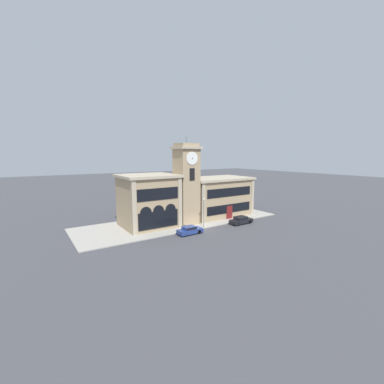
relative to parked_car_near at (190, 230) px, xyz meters
name	(u,v)px	position (x,y,z in m)	size (l,w,h in m)	color
ground_plane	(200,229)	(3.05, 1.25, -0.71)	(300.00, 300.00, 0.00)	#424247
sidewalk_kerb	(181,221)	(3.05, 7.76, -0.64)	(39.97, 13.01, 0.15)	#A39E93
clock_tower	(186,184)	(3.05, 5.80, 6.90)	(4.48, 4.48, 16.30)	tan
town_hall_left_wing	(148,201)	(-3.73, 8.05, 4.08)	(9.86, 9.05, 9.53)	tan
town_hall_right_wing	(217,196)	(12.13, 8.06, 3.43)	(14.50, 9.05, 8.23)	tan
parked_car_near	(190,230)	(0.00, 0.00, 0.00)	(4.32, 1.81, 1.36)	navy
parked_car_mid	(241,220)	(11.61, 0.00, 0.05)	(4.69, 1.94, 1.46)	black
street_lamp	(204,208)	(4.13, 1.74, 2.91)	(0.36, 0.36, 5.22)	#4C4C51
bollard	(184,228)	(0.00, 1.75, -0.05)	(0.18, 0.18, 1.06)	black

